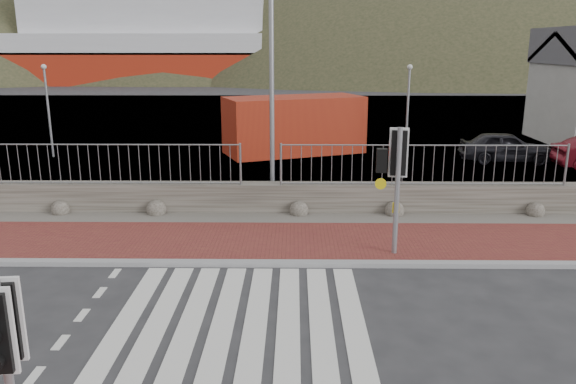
{
  "coord_description": "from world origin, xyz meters",
  "views": [
    {
      "loc": [
        1.01,
        -9.09,
        4.95
      ],
      "look_at": [
        0.86,
        3.0,
        1.76
      ],
      "focal_mm": 35.0,
      "sensor_mm": 36.0,
      "label": 1
    }
  ],
  "objects_px": {
    "traffic_signal_near": "(4,344)",
    "streetlight": "(276,54)",
    "shipping_container": "(294,125)",
    "car_a": "(506,147)",
    "ferry": "(103,41)",
    "traffic_signal_far": "(397,164)"
  },
  "relations": [
    {
      "from": "traffic_signal_far",
      "to": "shipping_container",
      "type": "xyz_separation_m",
      "value": [
        -2.4,
        13.35,
        -0.95
      ]
    },
    {
      "from": "traffic_signal_near",
      "to": "streetlight",
      "type": "relative_size",
      "value": 0.31
    },
    {
      "from": "traffic_signal_far",
      "to": "streetlight",
      "type": "height_order",
      "value": "streetlight"
    },
    {
      "from": "traffic_signal_near",
      "to": "car_a",
      "type": "height_order",
      "value": "traffic_signal_near"
    },
    {
      "from": "streetlight",
      "to": "traffic_signal_near",
      "type": "bearing_deg",
      "value": -81.04
    },
    {
      "from": "traffic_signal_near",
      "to": "car_a",
      "type": "bearing_deg",
      "value": 50.56
    },
    {
      "from": "shipping_container",
      "to": "traffic_signal_far",
      "type": "bearing_deg",
      "value": -101.39
    },
    {
      "from": "traffic_signal_near",
      "to": "traffic_signal_far",
      "type": "distance_m",
      "value": 9.26
    },
    {
      "from": "ferry",
      "to": "shipping_container",
      "type": "xyz_separation_m",
      "value": [
        25.62,
        -50.87,
        -4.05
      ]
    },
    {
      "from": "ferry",
      "to": "streetlight",
      "type": "bearing_deg",
      "value": -67.26
    },
    {
      "from": "ferry",
      "to": "streetlight",
      "type": "relative_size",
      "value": 6.0
    },
    {
      "from": "traffic_signal_near",
      "to": "streetlight",
      "type": "distance_m",
      "value": 12.43
    },
    {
      "from": "shipping_container",
      "to": "car_a",
      "type": "xyz_separation_m",
      "value": [
        9.17,
        -2.04,
        -0.65
      ]
    },
    {
      "from": "ferry",
      "to": "shipping_container",
      "type": "relative_size",
      "value": 7.95
    },
    {
      "from": "ferry",
      "to": "shipping_container",
      "type": "bearing_deg",
      "value": -63.27
    },
    {
      "from": "traffic_signal_near",
      "to": "shipping_container",
      "type": "distance_m",
      "value": 21.05
    },
    {
      "from": "traffic_signal_near",
      "to": "shipping_container",
      "type": "height_order",
      "value": "shipping_container"
    },
    {
      "from": "traffic_signal_far",
      "to": "car_a",
      "type": "height_order",
      "value": "traffic_signal_far"
    },
    {
      "from": "traffic_signal_near",
      "to": "car_a",
      "type": "distance_m",
      "value": 22.44
    },
    {
      "from": "traffic_signal_near",
      "to": "ferry",
      "type": "bearing_deg",
      "value": 101.07
    },
    {
      "from": "streetlight",
      "to": "shipping_container",
      "type": "xyz_separation_m",
      "value": [
        0.53,
        8.98,
        -3.38
      ]
    },
    {
      "from": "traffic_signal_near",
      "to": "shipping_container",
      "type": "relative_size",
      "value": 0.41
    }
  ]
}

